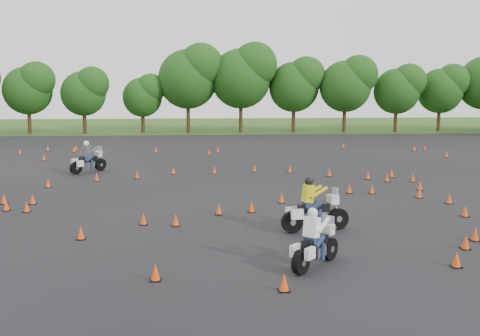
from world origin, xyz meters
The scene contains 7 objects.
ground centered at (0.00, 0.00, 0.00)m, with size 140.00×140.00×0.00m, color #2D5119.
asphalt_pad centered at (0.00, 6.00, 0.01)m, with size 62.00×62.00×0.00m, color black.
treeline centered at (2.17, 34.97, 4.56)m, with size 86.77×32.59×10.94m.
traffic_cones centered at (-0.14, 5.55, 0.23)m, with size 36.57×32.85×0.45m.
rider_grey centered at (-8.99, 10.72, 1.01)m, with size 2.60×0.80×2.01m, color #44474C, non-canonical shape.
rider_yellow centered at (2.22, -3.84, 1.02)m, with size 2.62×0.80×2.02m, color #CAC412, non-canonical shape.
rider_white centered at (1.39, -7.76, 0.91)m, with size 2.34×0.72×1.81m, color white, non-canonical shape.
Camera 1 is at (-1.93, -22.69, 5.23)m, focal length 40.00 mm.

